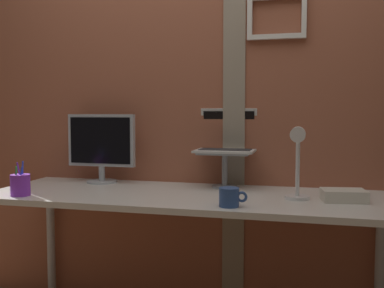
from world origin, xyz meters
name	(u,v)px	position (x,y,z in m)	size (l,w,h in m)	color
brick_wall_back	(202,115)	(0.00, 0.38, 1.17)	(3.16, 0.16, 2.33)	#9E563D
desk	(187,207)	(0.02, -0.03, 0.70)	(2.07, 0.71, 0.77)	silver
monitor	(101,144)	(-0.57, 0.20, 1.00)	(0.41, 0.18, 0.41)	#ADB2B7
laptop_stand	(225,164)	(0.17, 0.20, 0.90)	(0.28, 0.22, 0.20)	gray
laptop	(227,139)	(0.17, 0.27, 1.03)	(0.33, 0.28, 0.24)	silver
desk_lamp	(298,155)	(0.57, -0.09, 0.99)	(0.12, 0.20, 0.35)	white
pen_cup	(20,185)	(-0.78, -0.29, 0.82)	(0.10, 0.10, 0.17)	purple
coffee_mug	(230,197)	(0.28, -0.29, 0.81)	(0.13, 0.09, 0.08)	#2D4C8C
paper_clutter_stack	(344,195)	(0.78, -0.03, 0.80)	(0.20, 0.14, 0.05)	silver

